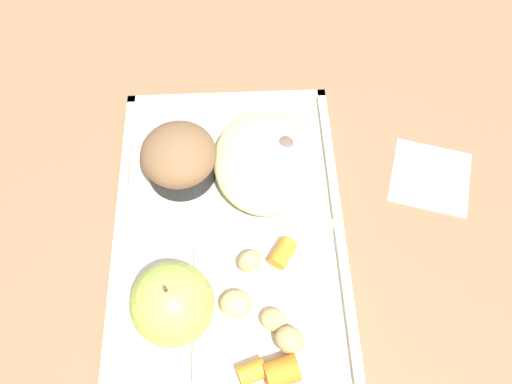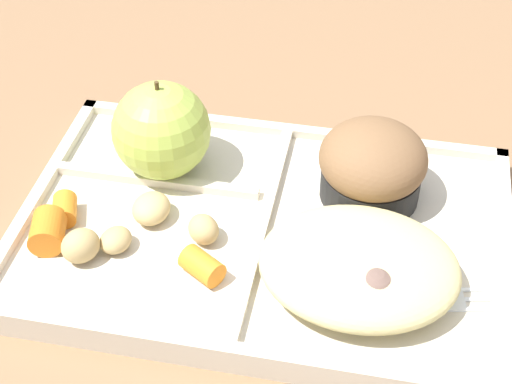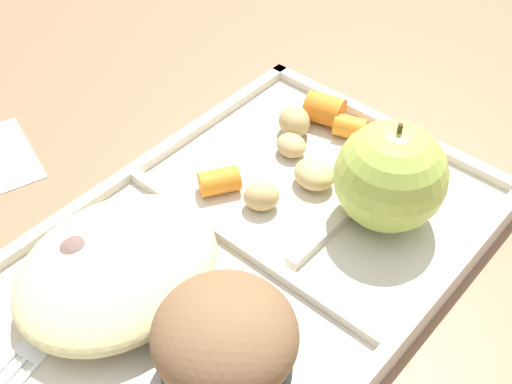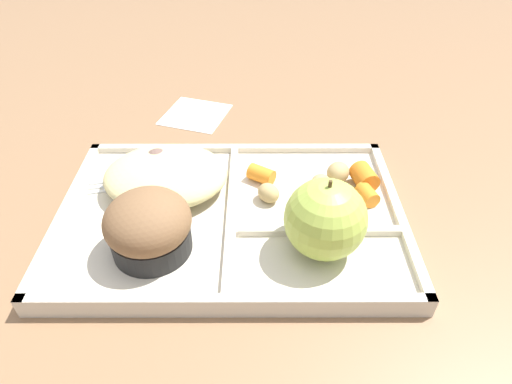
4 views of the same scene
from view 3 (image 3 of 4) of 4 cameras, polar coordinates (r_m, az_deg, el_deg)
The scene contains 15 objects.
ground at distance 0.48m, azimuth -0.93°, elevation -6.45°, with size 6.00×6.00×0.00m, color #846042.
lunch_tray at distance 0.48m, azimuth -0.86°, elevation -5.75°, with size 0.38×0.25×0.02m.
green_apple at distance 0.48m, azimuth 11.57°, elevation 1.33°, with size 0.08×0.08×0.09m.
bran_muffin at distance 0.39m, azimuth -2.68°, elevation -12.90°, with size 0.09×0.09×0.07m.
carrot_slice_center at distance 0.51m, azimuth -3.18°, elevation 0.95°, with size 0.02×0.02×0.03m, color orange.
carrot_slice_small at distance 0.57m, azimuth 5.95°, elevation 7.13°, with size 0.03×0.03×0.03m, color orange.
carrot_slice_large at distance 0.56m, azimuth 8.15°, elevation 5.58°, with size 0.02×0.02×0.03m, color orange.
potato_chunk_small at distance 0.51m, azimuth 5.07°, elevation 1.54°, with size 0.03×0.03×0.02m, color tan.
potato_chunk_corner at distance 0.56m, azimuth 3.34°, elevation 6.12°, with size 0.03×0.03×0.03m, color tan.
potato_chunk_large at distance 0.49m, azimuth 0.47°, elevation -0.39°, with size 0.03×0.02×0.02m, color tan.
potato_chunk_browned at distance 0.54m, azimuth 3.06°, elevation 4.07°, with size 0.03×0.02×0.02m, color tan.
egg_noodle_pile at distance 0.45m, azimuth -11.90°, elevation -6.50°, with size 0.14×0.12×0.04m, color #D6C684.
meatball_side at distance 0.45m, azimuth -8.78°, elevation -6.53°, with size 0.03×0.03×0.03m, color brown.
meatball_center at distance 0.46m, azimuth -14.94°, elevation -5.93°, with size 0.04×0.04×0.04m, color brown.
plastic_fork at distance 0.46m, azimuth -16.03°, elevation -10.09°, with size 0.14×0.04×0.00m.
Camera 3 is at (0.22, 0.21, 0.38)m, focal length 46.19 mm.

